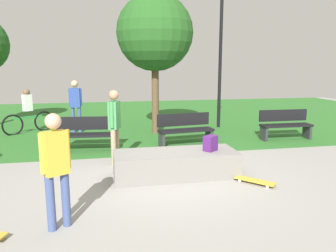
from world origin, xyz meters
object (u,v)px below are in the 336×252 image
at_px(park_bench_near_lamppost, 285,124).
at_px(cyclist_on_bicycle, 28,114).
at_px(tree_tall_oak, 155,33).
at_px(skater_watching, 114,121).
at_px(park_bench_by_oak, 86,133).
at_px(concrete_ledge, 176,164).
at_px(backpack_on_ledge, 210,143).
at_px(pedestrian_with_backpack, 76,101).
at_px(park_bench_far_left, 185,129).
at_px(lamp_post, 221,48).
at_px(skateboard_by_ledge, 255,181).
at_px(skater_performing_trick, 56,163).

distance_m(park_bench_near_lamppost, cyclist_on_bicycle, 8.49).
distance_m(park_bench_near_lamppost, tree_tall_oak, 5.03).
xyz_separation_m(skater_watching, park_bench_near_lamppost, (5.31, 1.59, -0.54)).
xyz_separation_m(park_bench_by_oak, cyclist_on_bicycle, (-2.05, 2.86, 0.15)).
bearing_deg(concrete_ledge, backpack_on_ledge, -4.89).
distance_m(park_bench_near_lamppost, pedestrian_with_backpack, 6.92).
xyz_separation_m(park_bench_far_left, lamp_post, (1.90, 2.45, 2.40)).
bearing_deg(concrete_ledge, skateboard_by_ledge, -28.36).
bearing_deg(skater_watching, park_bench_by_oak, 118.34).
xyz_separation_m(park_bench_by_oak, park_bench_far_left, (2.78, 0.08, 0.00)).
bearing_deg(pedestrian_with_backpack, tree_tall_oak, -15.46).
height_order(backpack_on_ledge, skateboard_by_ledge, backpack_on_ledge).
relative_size(backpack_on_ledge, pedestrian_with_backpack, 0.18).
height_order(skater_performing_trick, park_bench_near_lamppost, skater_performing_trick).
xyz_separation_m(skater_performing_trick, lamp_post, (4.86, 6.86, 1.91)).
relative_size(backpack_on_ledge, skater_watching, 0.18).
xyz_separation_m(park_bench_near_lamppost, park_bench_far_left, (-3.25, -0.16, 0.00)).
xyz_separation_m(park_bench_far_left, tree_tall_oak, (-0.58, 1.80, 2.82)).
xyz_separation_m(skateboard_by_ledge, pedestrian_with_backpack, (-3.80, 5.85, 1.01)).
xyz_separation_m(pedestrian_with_backpack, cyclist_on_bicycle, (-1.61, 0.25, -0.44)).
bearing_deg(tree_tall_oak, lamp_post, 14.82).
distance_m(park_bench_far_left, lamp_post, 3.92).
xyz_separation_m(concrete_ledge, backpack_on_ledge, (0.73, -0.06, 0.42)).
bearing_deg(lamp_post, concrete_ledge, -118.78).
bearing_deg(tree_tall_oak, concrete_ledge, -93.49).
bearing_deg(park_bench_by_oak, park_bench_far_left, 1.71).
bearing_deg(cyclist_on_bicycle, skateboard_by_ledge, -48.43).
height_order(skater_performing_trick, cyclist_on_bicycle, skater_performing_trick).
bearing_deg(park_bench_near_lamppost, cyclist_on_bicycle, 162.07).
bearing_deg(tree_tall_oak, backpack_on_ledge, -83.97).
height_order(park_bench_by_oak, tree_tall_oak, tree_tall_oak).
bearing_deg(park_bench_far_left, backpack_on_ledge, -92.55).
distance_m(skater_performing_trick, pedestrian_with_backpack, 6.94).
bearing_deg(skateboard_by_ledge, concrete_ledge, 151.64).
distance_m(tree_tall_oak, pedestrian_with_backpack, 3.53).
distance_m(park_bench_near_lamppost, lamp_post, 3.58).
relative_size(concrete_ledge, park_bench_by_oak, 1.56).
distance_m(backpack_on_ledge, skateboard_by_ledge, 1.17).
distance_m(backpack_on_ledge, skater_performing_trick, 3.37).
relative_size(backpack_on_ledge, park_bench_far_left, 0.19).
distance_m(park_bench_by_oak, lamp_post, 5.84).
distance_m(backpack_on_ledge, park_bench_by_oak, 3.68).
relative_size(skateboard_by_ledge, park_bench_far_left, 0.44).
relative_size(backpack_on_ledge, lamp_post, 0.07).
height_order(concrete_ledge, backpack_on_ledge, backpack_on_ledge).
distance_m(skater_watching, park_bench_far_left, 2.56).
relative_size(concrete_ledge, skateboard_by_ledge, 3.52).
height_order(park_bench_by_oak, park_bench_far_left, same).
bearing_deg(pedestrian_with_backpack, concrete_ledge, -64.94).
xyz_separation_m(park_bench_near_lamppost, tree_tall_oak, (-3.84, 1.64, 2.82)).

